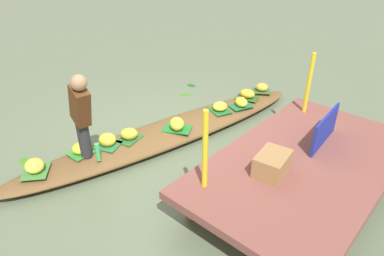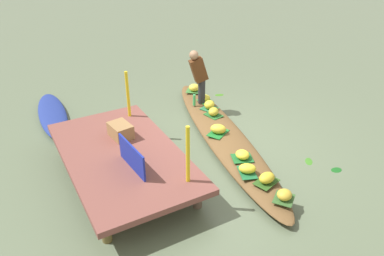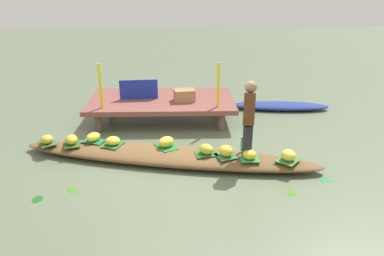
% 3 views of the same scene
% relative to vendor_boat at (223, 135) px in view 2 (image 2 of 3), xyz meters
% --- Properties ---
extents(canal_water, '(40.00, 40.00, 0.00)m').
position_rel_vendor_boat_xyz_m(canal_water, '(0.00, 0.00, -0.11)').
color(canal_water, '#5B694F').
rests_on(canal_water, ground).
extents(dock_platform, '(3.20, 1.80, 0.49)m').
position_rel_vendor_boat_xyz_m(dock_platform, '(-0.19, 2.16, 0.32)').
color(dock_platform, brown).
rests_on(dock_platform, ground).
extents(vendor_boat, '(5.34, 1.88, 0.21)m').
position_rel_vendor_boat_xyz_m(vendor_boat, '(0.00, 0.00, 0.00)').
color(vendor_boat, brown).
rests_on(vendor_boat, ground).
extents(moored_boat, '(2.41, 0.78, 0.17)m').
position_rel_vendor_boat_xyz_m(moored_boat, '(2.66, 2.79, -0.02)').
color(moored_boat, navy).
rests_on(moored_boat, ground).
extents(leaf_mat_0, '(0.46, 0.52, 0.01)m').
position_rel_vendor_boat_xyz_m(leaf_mat_0, '(-0.02, 0.14, 0.11)').
color(leaf_mat_0, '#1E742C').
rests_on(leaf_mat_0, vendor_boat).
extents(banana_bunch_0, '(0.37, 0.38, 0.18)m').
position_rel_vendor_boat_xyz_m(banana_bunch_0, '(-0.02, 0.14, 0.20)').
color(banana_bunch_0, yellow).
rests_on(banana_bunch_0, vendor_boat).
extents(leaf_mat_1, '(0.47, 0.48, 0.01)m').
position_rel_vendor_boat_xyz_m(leaf_mat_1, '(1.98, -0.46, 0.11)').
color(leaf_mat_1, '#3D7D38').
rests_on(leaf_mat_1, vendor_boat).
extents(banana_bunch_1, '(0.30, 0.32, 0.17)m').
position_rel_vendor_boat_xyz_m(banana_bunch_1, '(1.98, -0.46, 0.20)').
color(banana_bunch_1, yellow).
rests_on(banana_bunch_1, vendor_boat).
extents(leaf_mat_2, '(0.41, 0.42, 0.01)m').
position_rel_vendor_boat_xyz_m(leaf_mat_2, '(0.99, -0.28, 0.11)').
color(leaf_mat_2, '#2B6E40').
rests_on(leaf_mat_2, vendor_boat).
extents(banana_bunch_2, '(0.33, 0.33, 0.19)m').
position_rel_vendor_boat_xyz_m(banana_bunch_2, '(0.99, -0.28, 0.20)').
color(banana_bunch_2, yellow).
rests_on(banana_bunch_2, vendor_boat).
extents(leaf_mat_3, '(0.37, 0.45, 0.01)m').
position_rel_vendor_boat_xyz_m(leaf_mat_3, '(-1.72, 0.31, 0.11)').
color(leaf_mat_3, '#2C541C').
rests_on(leaf_mat_3, vendor_boat).
extents(banana_bunch_3, '(0.25, 0.31, 0.16)m').
position_rel_vendor_boat_xyz_m(banana_bunch_3, '(-1.72, 0.31, 0.19)').
color(banana_bunch_3, gold).
rests_on(banana_bunch_3, vendor_boat).
extents(leaf_mat_4, '(0.46, 0.38, 0.01)m').
position_rel_vendor_boat_xyz_m(leaf_mat_4, '(-1.36, 0.43, 0.11)').
color(leaf_mat_4, '#1E6738').
rests_on(leaf_mat_4, vendor_boat).
extents(banana_bunch_4, '(0.32, 0.35, 0.16)m').
position_rel_vendor_boat_xyz_m(banana_bunch_4, '(-1.36, 0.43, 0.19)').
color(banana_bunch_4, yellow).
rests_on(banana_bunch_4, vendor_boat).
extents(leaf_mat_5, '(0.41, 0.34, 0.01)m').
position_rel_vendor_boat_xyz_m(leaf_mat_5, '(0.66, -0.18, 0.11)').
color(leaf_mat_5, '#27642A').
rests_on(leaf_mat_5, vendor_boat).
extents(banana_bunch_5, '(0.33, 0.33, 0.17)m').
position_rel_vendor_boat_xyz_m(banana_bunch_5, '(0.66, -0.18, 0.20)').
color(banana_bunch_5, gold).
rests_on(banana_bunch_5, vendor_boat).
extents(leaf_mat_6, '(0.32, 0.30, 0.01)m').
position_rel_vendor_boat_xyz_m(leaf_mat_6, '(1.36, -0.39, 0.11)').
color(leaf_mat_6, '#328631').
rests_on(leaf_mat_6, vendor_boat).
extents(banana_bunch_6, '(0.31, 0.31, 0.15)m').
position_rel_vendor_boat_xyz_m(banana_bunch_6, '(1.36, -0.39, 0.19)').
color(banana_bunch_6, gold).
rests_on(banana_bunch_6, vendor_boat).
extents(leaf_mat_7, '(0.42, 0.43, 0.01)m').
position_rel_vendor_boat_xyz_m(leaf_mat_7, '(-2.17, 0.34, 0.11)').
color(leaf_mat_7, '#355E2B').
rests_on(leaf_mat_7, vendor_boat).
extents(banana_bunch_7, '(0.27, 0.28, 0.15)m').
position_rel_vendor_boat_xyz_m(banana_bunch_7, '(-2.17, 0.34, 0.19)').
color(banana_bunch_7, gold).
rests_on(banana_bunch_7, vendor_boat).
extents(leaf_mat_8, '(0.41, 0.44, 0.01)m').
position_rel_vendor_boat_xyz_m(leaf_mat_8, '(-0.97, 0.25, 0.11)').
color(leaf_mat_8, '#1F662C').
rests_on(leaf_mat_8, vendor_boat).
extents(banana_bunch_8, '(0.26, 0.24, 0.15)m').
position_rel_vendor_boat_xyz_m(banana_bunch_8, '(-0.97, 0.25, 0.19)').
color(banana_bunch_8, yellow).
rests_on(banana_bunch_8, vendor_boat).
extents(vendor_person, '(0.26, 0.45, 1.24)m').
position_rel_vendor_boat_xyz_m(vendor_person, '(1.35, -0.21, 0.81)').
color(vendor_person, '#28282D').
rests_on(vendor_person, vendor_boat).
extents(water_bottle, '(0.06, 0.06, 0.26)m').
position_rel_vendor_boat_xyz_m(water_bottle, '(1.29, -0.06, 0.24)').
color(water_bottle, '#41AE5E').
rests_on(water_bottle, vendor_boat).
extents(market_banner, '(0.84, 0.10, 0.43)m').
position_rel_vendor_boat_xyz_m(market_banner, '(-0.69, 2.16, 0.59)').
color(market_banner, '#1A2997').
rests_on(market_banner, dock_platform).
extents(railing_post_west, '(0.06, 0.06, 0.93)m').
position_rel_vendor_boat_xyz_m(railing_post_west, '(-1.39, 1.56, 0.84)').
color(railing_post_west, yellow).
rests_on(railing_post_west, dock_platform).
extents(railing_post_east, '(0.06, 0.06, 0.93)m').
position_rel_vendor_boat_xyz_m(railing_post_east, '(1.01, 1.56, 0.84)').
color(railing_post_east, yellow).
rests_on(railing_post_east, dock_platform).
extents(produce_crate, '(0.48, 0.38, 0.25)m').
position_rel_vendor_boat_xyz_m(produce_crate, '(0.32, 1.99, 0.51)').
color(produce_crate, '#9A7146').
rests_on(produce_crate, dock_platform).
extents(drifting_plant_0, '(0.20, 0.25, 0.01)m').
position_rel_vendor_boat_xyz_m(drifting_plant_0, '(1.88, -1.13, -0.10)').
color(drifting_plant_0, '#3C7A1E').
rests_on(drifting_plant_0, ground).
extents(drifting_plant_1, '(0.16, 0.22, 0.01)m').
position_rel_vendor_boat_xyz_m(drifting_plant_1, '(-1.84, -1.19, -0.10)').
color(drifting_plant_1, '#18581C').
rests_on(drifting_plant_1, ground).
extents(drifting_plant_2, '(0.27, 0.26, 0.01)m').
position_rel_vendor_boat_xyz_m(drifting_plant_2, '(-1.41, -0.96, -0.10)').
color(drifting_plant_2, '#3A7823').
rests_on(drifting_plant_2, ground).
extents(drifting_plant_3, '(0.28, 0.23, 0.01)m').
position_rel_vendor_boat_xyz_m(drifting_plant_3, '(2.52, -0.76, -0.10)').
color(drifting_plant_3, '#2D7C40').
rests_on(drifting_plant_3, ground).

